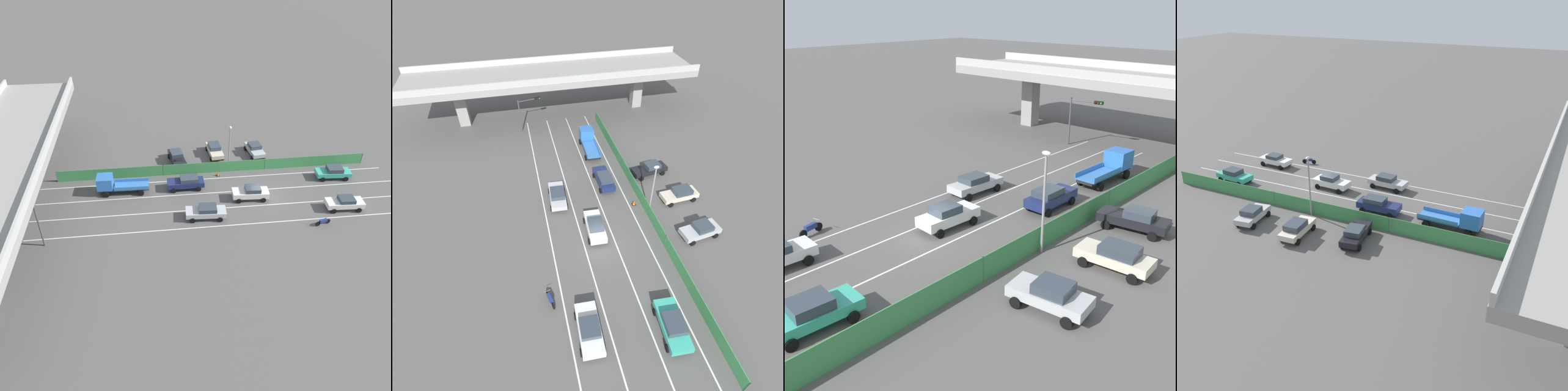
% 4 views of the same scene
% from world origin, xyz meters
% --- Properties ---
extents(ground_plane, '(300.00, 300.00, 0.00)m').
position_xyz_m(ground_plane, '(0.00, 0.00, 0.00)').
color(ground_plane, '#565451').
extents(lane_line_left_edge, '(0.14, 45.93, 0.01)m').
position_xyz_m(lane_line_left_edge, '(-4.95, 4.96, 0.00)').
color(lane_line_left_edge, silver).
rests_on(lane_line_left_edge, ground).
extents(lane_line_mid_left, '(0.14, 45.93, 0.01)m').
position_xyz_m(lane_line_mid_left, '(-1.65, 4.96, 0.00)').
color(lane_line_mid_left, silver).
rests_on(lane_line_mid_left, ground).
extents(lane_line_mid_right, '(0.14, 45.93, 0.01)m').
position_xyz_m(lane_line_mid_right, '(1.65, 4.96, 0.00)').
color(lane_line_mid_right, silver).
rests_on(lane_line_mid_right, ground).
extents(lane_line_right_edge, '(0.14, 45.93, 0.01)m').
position_xyz_m(lane_line_right_edge, '(4.95, 4.96, 0.00)').
color(lane_line_right_edge, silver).
rests_on(lane_line_right_edge, ground).
extents(elevated_overpass, '(46.46, 10.20, 8.28)m').
position_xyz_m(elevated_overpass, '(0.00, 29.93, 6.68)').
color(elevated_overpass, gray).
rests_on(elevated_overpass, ground).
extents(green_fence, '(0.10, 42.03, 1.59)m').
position_xyz_m(green_fence, '(6.48, 4.96, 0.80)').
color(green_fence, '#3D8E4C').
rests_on(green_fence, ground).
extents(car_sedan_silver, '(2.24, 4.79, 1.60)m').
position_xyz_m(car_sedan_silver, '(-3.18, 7.46, 0.89)').
color(car_sedan_silver, '#B7BABC').
rests_on(car_sedan_silver, ground).
extents(car_hatchback_white, '(2.21, 4.56, 1.56)m').
position_xyz_m(car_hatchback_white, '(-3.36, -9.29, 0.87)').
color(car_hatchback_white, silver).
rests_on(car_hatchback_white, ground).
extents(car_sedan_navy, '(1.99, 4.70, 1.68)m').
position_xyz_m(car_sedan_navy, '(3.10, 9.18, 0.94)').
color(car_sedan_navy, navy).
rests_on(car_sedan_navy, ground).
extents(car_sedan_white, '(2.19, 4.55, 1.72)m').
position_xyz_m(car_sedan_white, '(-0.08, 1.47, 0.94)').
color(car_sedan_white, white).
rests_on(car_sedan_white, ground).
extents(car_taxi_teal, '(2.32, 4.66, 1.64)m').
position_xyz_m(car_taxi_teal, '(3.33, -10.55, 0.90)').
color(car_taxi_teal, teal).
rests_on(car_taxi_teal, ground).
extents(flatbed_truck_blue, '(2.34, 6.43, 2.45)m').
position_xyz_m(flatbed_truck_blue, '(3.20, 18.35, 1.27)').
color(flatbed_truck_blue, black).
rests_on(flatbed_truck_blue, ground).
extents(motorcycle, '(0.72, 1.92, 0.93)m').
position_xyz_m(motorcycle, '(-6.04, -5.64, 0.46)').
color(motorcycle, black).
rests_on(motorcycle, ground).
extents(parked_wagon_silver, '(4.43, 2.48, 1.62)m').
position_xyz_m(parked_wagon_silver, '(10.73, -1.60, 0.89)').
color(parked_wagon_silver, '#B2B5B7').
rests_on(parked_wagon_silver, ground).
extents(parked_sedan_cream, '(4.57, 2.26, 1.62)m').
position_xyz_m(parked_sedan_cream, '(11.19, 4.26, 0.90)').
color(parked_sedan_cream, beige).
rests_on(parked_sedan_cream, ground).
extents(parked_sedan_dark, '(4.89, 2.53, 1.61)m').
position_xyz_m(parked_sedan_dark, '(9.59, 9.87, 0.88)').
color(parked_sedan_dark, black).
rests_on(parked_sedan_dark, ground).
extents(traffic_light, '(3.59, 0.93, 5.22)m').
position_xyz_m(traffic_light, '(-4.69, 25.66, 3.73)').
color(traffic_light, '#47474C').
rests_on(traffic_light, ground).
extents(street_lamp, '(0.60, 0.36, 6.62)m').
position_xyz_m(street_lamp, '(6.80, 3.02, 4.06)').
color(street_lamp, gray).
rests_on(street_lamp, ground).
extents(traffic_cone, '(0.47, 0.47, 0.60)m').
position_xyz_m(traffic_cone, '(5.55, 4.66, 0.28)').
color(traffic_cone, orange).
rests_on(traffic_cone, ground).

